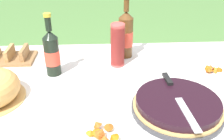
# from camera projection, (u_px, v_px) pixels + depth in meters

# --- Properties ---
(garden_table) EXTENTS (1.82, 1.12, 0.66)m
(garden_table) POSITION_uv_depth(u_px,v_px,m) (122.00, 104.00, 1.12)
(garden_table) COLOR #A87A47
(garden_table) RESTS_ON ground_plane
(tablecloth) EXTENTS (1.83, 1.13, 0.10)m
(tablecloth) POSITION_uv_depth(u_px,v_px,m) (122.00, 96.00, 1.10)
(tablecloth) COLOR white
(tablecloth) RESTS_ON garden_table
(berry_tart) EXTENTS (0.36, 0.36, 0.06)m
(berry_tart) POSITION_uv_depth(u_px,v_px,m) (177.00, 105.00, 0.97)
(berry_tart) COLOR #38383D
(berry_tart) RESTS_ON tablecloth
(serving_knife) EXTENTS (0.04, 0.38, 0.01)m
(serving_knife) POSITION_uv_depth(u_px,v_px,m) (176.00, 94.00, 0.98)
(serving_knife) COLOR silver
(serving_knife) RESTS_ON berry_tart
(cup_stack) EXTENTS (0.07, 0.07, 0.23)m
(cup_stack) POSITION_uv_depth(u_px,v_px,m) (117.00, 45.00, 1.28)
(cup_stack) COLOR #E04C47
(cup_stack) RESTS_ON tablecloth
(cider_bottle_amber) EXTENTS (0.08, 0.08, 0.34)m
(cider_bottle_amber) POSITION_uv_depth(u_px,v_px,m) (126.00, 35.00, 1.37)
(cider_bottle_amber) COLOR brown
(cider_bottle_amber) RESTS_ON tablecloth
(juice_bottle_red) EXTENTS (0.07, 0.07, 0.31)m
(juice_bottle_red) POSITION_uv_depth(u_px,v_px,m) (52.00, 53.00, 1.19)
(juice_bottle_red) COLOR black
(juice_bottle_red) RESTS_ON tablecloth
(snack_plate_near) EXTENTS (0.21, 0.21, 0.05)m
(snack_plate_near) POSITION_uv_depth(u_px,v_px,m) (208.00, 71.00, 1.25)
(snack_plate_near) COLOR white
(snack_plate_near) RESTS_ON tablecloth
(snack_plate_left) EXTENTS (0.19, 0.19, 0.06)m
(snack_plate_left) POSITION_uv_depth(u_px,v_px,m) (101.00, 136.00, 0.84)
(snack_plate_left) COLOR white
(snack_plate_left) RESTS_ON tablecloth
(bread_board) EXTENTS (0.26, 0.18, 0.07)m
(bread_board) POSITION_uv_depth(u_px,v_px,m) (10.00, 56.00, 1.37)
(bread_board) COLOR olive
(bread_board) RESTS_ON tablecloth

